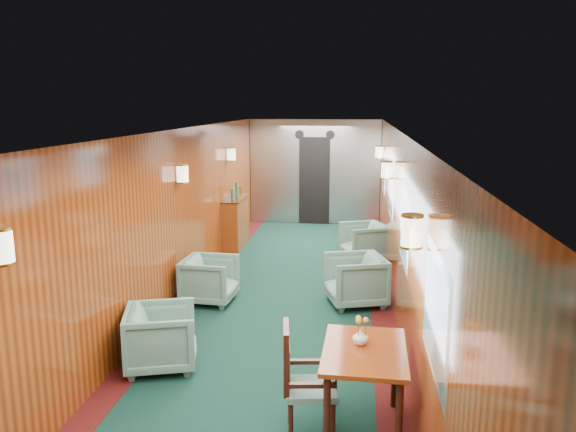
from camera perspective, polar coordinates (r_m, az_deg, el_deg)
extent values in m
plane|color=black|center=(7.50, -0.93, -10.11)|extent=(12.00, 12.00, 0.00)
cube|color=silver|center=(6.99, -0.99, 8.13)|extent=(3.00, 12.00, 0.10)
cube|color=silver|center=(6.99, -0.99, 8.21)|extent=(1.20, 12.00, 0.06)
cube|color=maroon|center=(13.03, 2.76, 4.56)|extent=(3.00, 0.10, 2.40)
cube|color=maroon|center=(7.50, -12.38, -0.79)|extent=(0.10, 12.00, 2.40)
cube|color=maroon|center=(7.09, 11.13, -1.43)|extent=(0.10, 12.00, 2.40)
cube|color=#380B0B|center=(7.79, -10.95, -9.46)|extent=(0.30, 12.00, 0.01)
cube|color=#380B0B|center=(7.44, 9.60, -10.43)|extent=(0.30, 12.00, 0.01)
cube|color=#AFB1B6|center=(12.96, 2.73, 4.52)|extent=(2.98, 0.12, 2.38)
cube|color=black|center=(12.90, 2.69, 3.59)|extent=(0.70, 0.06, 2.00)
cylinder|color=black|center=(12.84, 1.17, 8.27)|extent=(0.20, 0.04, 0.20)
cylinder|color=black|center=(12.79, 4.32, 8.23)|extent=(0.20, 0.04, 0.20)
cube|color=silver|center=(3.68, 14.78, -9.65)|extent=(0.02, 1.10, 0.80)
cube|color=#47656B|center=(3.68, 14.65, -9.65)|extent=(0.01, 0.96, 0.66)
cube|color=silver|center=(6.07, 11.75, -1.20)|extent=(0.02, 1.10, 0.80)
cube|color=#47656B|center=(6.07, 11.67, -1.20)|extent=(0.01, 0.96, 0.66)
cube|color=silver|center=(8.52, 10.46, 2.44)|extent=(0.02, 1.10, 0.80)
cube|color=#47656B|center=(8.52, 10.40, 2.44)|extent=(0.01, 0.96, 0.66)
cube|color=silver|center=(10.99, 9.74, 4.45)|extent=(0.02, 1.10, 0.80)
cube|color=#47656B|center=(10.99, 9.70, 4.45)|extent=(0.01, 0.96, 0.66)
cylinder|color=#FAEDC3|center=(4.26, -27.15, -2.73)|extent=(0.16, 0.16, 0.24)
cylinder|color=#AE8F31|center=(4.29, -27.00, -4.29)|extent=(0.17, 0.17, 0.02)
cylinder|color=#FAEDC3|center=(4.33, 12.47, -1.52)|extent=(0.16, 0.16, 0.24)
cylinder|color=#AE8F31|center=(4.36, 12.40, -3.06)|extent=(0.17, 0.17, 0.02)
cylinder|color=#FAEDC3|center=(7.84, -10.67, 4.25)|extent=(0.16, 0.16, 0.24)
cylinder|color=#AE8F31|center=(7.85, -10.64, 3.38)|extent=(0.17, 0.17, 0.02)
cylinder|color=#FAEDC3|center=(8.27, 10.00, 4.64)|extent=(0.16, 0.16, 0.24)
cylinder|color=#AE8F31|center=(8.28, 9.97, 3.81)|extent=(0.17, 0.17, 0.02)
cylinder|color=#FAEDC3|center=(10.72, -5.79, 6.26)|extent=(0.16, 0.16, 0.24)
cylinder|color=#AE8F31|center=(10.73, -5.78, 5.62)|extent=(0.17, 0.17, 0.02)
cylinder|color=#FAEDC3|center=(11.25, 9.28, 6.41)|extent=(0.16, 0.16, 0.24)
cylinder|color=#AE8F31|center=(11.26, 9.26, 5.80)|extent=(0.17, 0.17, 0.02)
cube|color=maroon|center=(4.84, 7.79, -13.47)|extent=(0.72, 1.00, 0.04)
cylinder|color=#34130B|center=(4.65, 3.96, -19.66)|extent=(0.06, 0.06, 0.70)
cylinder|color=#34130B|center=(4.65, 11.19, -19.89)|extent=(0.06, 0.06, 0.70)
cylinder|color=#34130B|center=(5.39, 4.73, -15.04)|extent=(0.06, 0.06, 0.70)
cylinder|color=#34130B|center=(5.39, 10.81, -15.23)|extent=(0.06, 0.06, 0.70)
cube|color=#204B45|center=(4.89, 2.35, -17.14)|extent=(0.47, 0.47, 0.05)
cube|color=#34130B|center=(4.75, -0.19, -14.12)|extent=(0.10, 0.38, 0.54)
cube|color=#204B45|center=(4.77, 0.09, -14.71)|extent=(0.06, 0.29, 0.32)
cube|color=#34130B|center=(4.64, 2.51, -16.80)|extent=(0.38, 0.10, 0.04)
cube|color=#34130B|center=(5.00, 2.23, -14.57)|extent=(0.38, 0.10, 0.04)
cylinder|color=#34130B|center=(4.84, 0.29, -20.43)|extent=(0.04, 0.04, 0.39)
cylinder|color=#34130B|center=(4.86, 4.58, -20.34)|extent=(0.04, 0.04, 0.39)
cylinder|color=#34130B|center=(5.14, 0.21, -18.42)|extent=(0.04, 0.04, 0.39)
cylinder|color=#34130B|center=(5.15, 4.21, -18.34)|extent=(0.04, 0.04, 0.39)
cube|color=maroon|center=(10.88, -5.36, -0.69)|extent=(0.32, 1.06, 0.96)
cube|color=#34130B|center=(10.79, -5.36, 1.79)|extent=(0.34, 1.08, 0.02)
cylinder|color=#2A5535|center=(10.51, -5.63, 2.19)|extent=(0.07, 0.07, 0.22)
cylinder|color=#2A5535|center=(10.87, -5.20, 2.66)|extent=(0.06, 0.06, 0.28)
cylinder|color=#AE8F31|center=(11.08, -4.96, 2.57)|extent=(0.08, 0.08, 0.18)
imported|color=beige|center=(4.89, 7.37, -12.06)|extent=(0.16, 0.16, 0.14)
imported|color=#204B45|center=(6.18, -12.74, -11.95)|extent=(0.90, 0.88, 0.66)
imported|color=#204B45|center=(7.97, -7.95, -6.43)|extent=(0.75, 0.73, 0.65)
imported|color=#204B45|center=(7.85, 6.86, -6.47)|extent=(0.95, 0.94, 0.70)
imported|color=#204B45|center=(10.07, 7.71, -2.59)|extent=(0.94, 0.93, 0.66)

